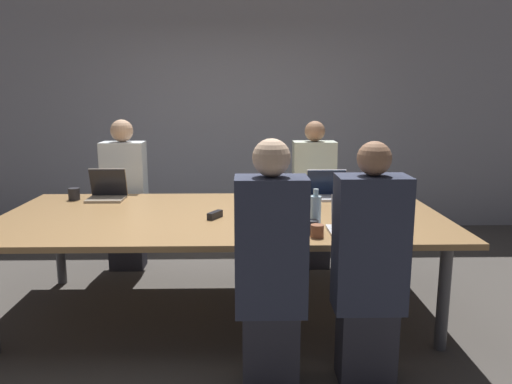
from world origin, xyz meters
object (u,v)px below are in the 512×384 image
object	(u,v)px
cup_far_right	(357,195)
cup_near_midright	(317,231)
person_far_right	(313,198)
person_far_left	(125,198)
cup_near_right	(312,227)
person_near_right	(369,270)
stapler	(215,215)
bottle_near_right	(315,212)
cup_far_left	(74,194)
laptop_near_right	(353,223)
laptop_far_right	(326,190)
laptop_far_left	(107,191)
laptop_near_midright	(274,229)
person_near_midright	(271,270)

from	to	relation	value
cup_far_right	cup_near_midright	xyz separation A→B (m)	(-0.50, -1.13, -0.00)
person_far_right	person_far_left	bearing A→B (deg)	-179.70
person_far_right	cup_near_midright	distance (m)	1.68
cup_near_right	cup_far_right	distance (m)	1.16
person_near_right	stapler	xyz separation A→B (m)	(-0.93, 0.85, 0.12)
bottle_near_right	cup_far_left	bearing A→B (deg)	152.82
cup_near_right	stapler	world-z (taller)	cup_near_right
cup_near_right	cup_far_right	world-z (taller)	cup_far_right
laptop_near_right	laptop_far_right	world-z (taller)	laptop_near_right
laptop_far_left	stapler	bearing A→B (deg)	-35.71
person_near_right	cup_far_right	bearing A→B (deg)	-99.56
laptop_far_right	cup_near_midright	world-z (taller)	laptop_far_right
bottle_near_right	cup_far_right	bearing A→B (deg)	62.74
person_far_right	cup_far_right	xyz separation A→B (m)	(0.30, -0.53, 0.14)
cup_far_left	cup_far_right	size ratio (longest dim) A/B	1.14
person_near_right	laptop_far_right	xyz separation A→B (m)	(0.00, 1.54, 0.17)
cup_far_left	person_near_right	world-z (taller)	person_near_right
cup_far_left	bottle_near_right	bearing A→B (deg)	-27.18
laptop_near_right	cup_far_right	size ratio (longest dim) A/B	3.44
person_near_right	laptop_near_midright	size ratio (longest dim) A/B	4.42
cup_far_right	cup_far_left	bearing A→B (deg)	178.90
person_near_midright	stapler	size ratio (longest dim) A/B	9.43
person_far_left	stapler	size ratio (longest dim) A/B	9.43
cup_far_left	cup_near_right	world-z (taller)	cup_far_left
person_near_midright	person_near_right	bearing A→B (deg)	-177.25
laptop_far_right	person_far_right	bearing A→B (deg)	95.95
laptop_far_right	person_near_midright	distance (m)	1.67
person_near_right	cup_near_midright	distance (m)	0.45
laptop_far_left	bottle_near_right	distance (m)	1.94
person_far_right	person_near_right	bearing A→B (deg)	-88.64
cup_far_left	cup_near_midright	world-z (taller)	cup_far_left
cup_far_left	laptop_near_midright	distance (m)	2.04
person_far_left	person_near_midright	size ratio (longest dim) A/B	1.00
person_far_left	laptop_near_right	xyz separation A→B (m)	(1.84, -1.59, 0.16)
laptop_near_right	cup_near_right	size ratio (longest dim) A/B	3.54
person_far_right	person_near_midright	size ratio (longest dim) A/B	0.99
laptop_near_right	person_near_midright	world-z (taller)	person_near_midright
laptop_near_midright	person_near_midright	size ratio (longest dim) A/B	0.22
cup_near_midright	laptop_far_left	bearing A→B (deg)	143.86
laptop_near_right	cup_far_left	bearing A→B (deg)	-27.35
person_near_right	person_near_midright	world-z (taller)	person_near_midright
person_far_left	person_near_right	world-z (taller)	person_far_left
laptop_far_left	person_far_right	world-z (taller)	person_far_right
laptop_near_right	person_near_right	xyz separation A→B (m)	(0.01, -0.41, -0.17)
cup_near_right	laptop_far_right	bearing A→B (deg)	76.12
laptop_near_right	cup_far_right	distance (m)	1.10
person_far_left	cup_far_right	world-z (taller)	person_far_left
person_far_left	laptop_far_left	bearing A→B (deg)	-95.05
laptop_near_midright	laptop_far_right	bearing A→B (deg)	-113.05
person_far_left	cup_far_right	size ratio (longest dim) A/B	16.12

